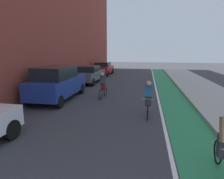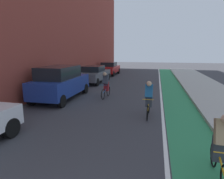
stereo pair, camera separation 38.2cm
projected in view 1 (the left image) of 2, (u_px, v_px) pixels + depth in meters
name	position (u px, v px, depth m)	size (l,w,h in m)	color
ground_plane	(118.00, 94.00, 13.18)	(75.17, 75.17, 0.00)	#38383D
bike_lane_paint	(169.00, 90.00, 14.50)	(1.60, 34.17, 0.00)	#2D8451
lane_divider_stripe	(156.00, 90.00, 14.66)	(0.12, 34.17, 0.00)	white
sidewalk_right	(204.00, 90.00, 14.06)	(3.34, 34.17, 0.14)	#A8A59E
building_facade_left	(44.00, 19.00, 15.14)	(3.00, 34.17, 10.51)	brown
parked_suv_blue	(57.00, 83.00, 11.51)	(1.98, 4.62, 1.98)	navy
parked_sedan_gray	(89.00, 74.00, 17.73)	(2.02, 4.69, 1.53)	#595B60
parked_sedan_red	(103.00, 68.00, 23.49)	(1.89, 4.24, 1.53)	red
cyclist_mid	(148.00, 97.00, 8.59)	(0.48, 1.72, 1.62)	black
cyclist_trailing	(103.00, 84.00, 11.99)	(0.48, 1.68, 1.60)	black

